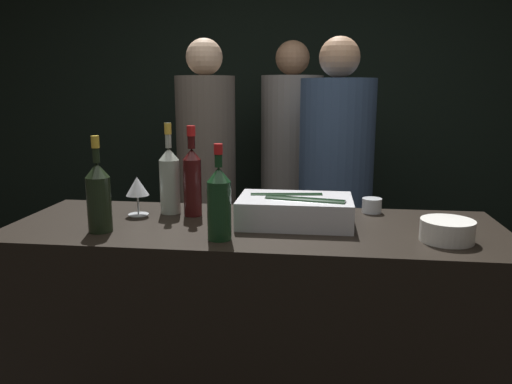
% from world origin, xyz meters
% --- Properties ---
extents(wall_back_chalkboard, '(6.40, 0.06, 2.80)m').
position_xyz_m(wall_back_chalkboard, '(0.00, 2.25, 1.40)').
color(wall_back_chalkboard, black).
rests_on(wall_back_chalkboard, ground_plane).
extents(bar_counter, '(1.84, 0.65, 1.00)m').
position_xyz_m(bar_counter, '(0.00, 0.32, 0.50)').
color(bar_counter, black).
rests_on(bar_counter, ground_plane).
extents(ice_bin_with_bottles, '(0.42, 0.27, 0.11)m').
position_xyz_m(ice_bin_with_bottles, '(0.15, 0.36, 1.06)').
color(ice_bin_with_bottles, silver).
rests_on(ice_bin_with_bottles, bar_counter).
extents(bowl_white, '(0.18, 0.18, 0.07)m').
position_xyz_m(bowl_white, '(0.66, 0.20, 1.04)').
color(bowl_white, silver).
rests_on(bowl_white, bar_counter).
extents(wine_glass, '(0.09, 0.09, 0.16)m').
position_xyz_m(wine_glass, '(-0.49, 0.41, 1.12)').
color(wine_glass, silver).
rests_on(wine_glass, bar_counter).
extents(candle_votive, '(0.08, 0.08, 0.06)m').
position_xyz_m(candle_votive, '(0.45, 0.58, 1.03)').
color(candle_votive, silver).
rests_on(candle_votive, bar_counter).
extents(champagne_bottle, '(0.09, 0.09, 0.34)m').
position_xyz_m(champagne_bottle, '(-0.54, 0.17, 1.14)').
color(champagne_bottle, black).
rests_on(champagne_bottle, bar_counter).
extents(red_wine_bottle_burgundy, '(0.08, 0.08, 0.33)m').
position_xyz_m(red_wine_bottle_burgundy, '(-0.10, 0.13, 1.14)').
color(red_wine_bottle_burgundy, '#143319').
rests_on(red_wine_bottle_burgundy, bar_counter).
extents(rose_wine_bottle, '(0.08, 0.08, 0.37)m').
position_xyz_m(rose_wine_bottle, '(-0.37, 0.46, 1.15)').
color(rose_wine_bottle, '#9EA899').
rests_on(rose_wine_bottle, bar_counter).
extents(red_wine_bottle_tall, '(0.07, 0.07, 0.36)m').
position_xyz_m(red_wine_bottle_tall, '(-0.27, 0.44, 1.15)').
color(red_wine_bottle_tall, '#380F0F').
rests_on(red_wine_bottle_tall, bar_counter).
extents(person_in_hoodie, '(0.35, 0.35, 1.79)m').
position_xyz_m(person_in_hoodie, '(-0.43, 1.40, 1.00)').
color(person_in_hoodie, black).
rests_on(person_in_hoodie, ground_plane).
extents(person_blond_tee, '(0.38, 0.38, 1.79)m').
position_xyz_m(person_blond_tee, '(0.06, 1.68, 1.00)').
color(person_blond_tee, black).
rests_on(person_blond_tee, ground_plane).
extents(person_grey_polo, '(0.39, 0.39, 1.77)m').
position_xyz_m(person_grey_polo, '(0.33, 1.20, 0.98)').
color(person_grey_polo, black).
rests_on(person_grey_polo, ground_plane).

